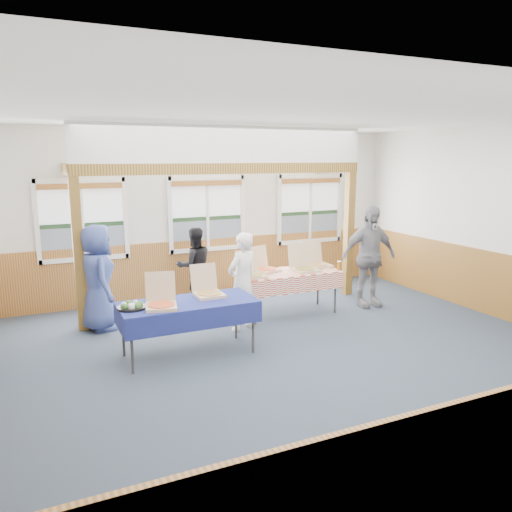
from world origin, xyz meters
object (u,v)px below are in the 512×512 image
at_px(woman_black, 195,266).
at_px(person_grey, 369,256).
at_px(table_right, 289,275).
at_px(woman_white, 243,282).
at_px(table_left, 188,306).
at_px(man_blue, 98,278).

bearing_deg(woman_black, person_grey, 152.39).
height_order(table_right, woman_white, woman_white).
distance_m(table_left, man_blue, 1.86).
distance_m(woman_black, man_blue, 1.96).
relative_size(table_right, person_grey, 0.95).
bearing_deg(woman_black, woman_white, 97.94).
bearing_deg(table_left, person_grey, 20.82).
bearing_deg(table_left, woman_black, 77.69).
bearing_deg(person_grey, woman_black, 156.78).
distance_m(table_right, person_grey, 1.57).
bearing_deg(person_grey, table_left, -162.30).
bearing_deg(woman_black, table_left, 70.18).
bearing_deg(table_left, woman_white, 38.00).
relative_size(table_right, woman_black, 1.23).
height_order(table_left, woman_black, woman_black).
height_order(table_left, man_blue, man_blue).
xyz_separation_m(table_right, person_grey, (1.54, -0.16, 0.23)).
height_order(table_right, woman_black, woman_black).
height_order(woman_white, person_grey, person_grey).
bearing_deg(man_blue, table_right, -105.29).
xyz_separation_m(table_right, woman_white, (-1.03, -0.39, 0.08)).
xyz_separation_m(table_left, table_right, (2.11, 1.03, -0.00)).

